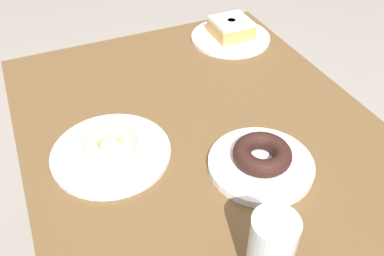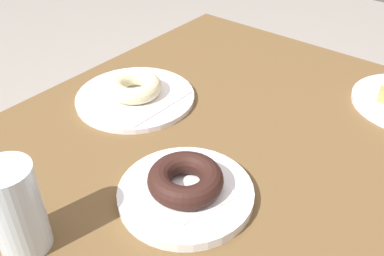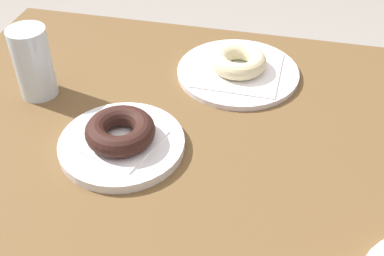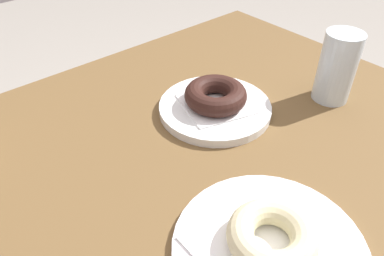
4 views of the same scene
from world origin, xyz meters
The scene contains 8 objects.
table centered at (0.00, 0.00, 0.59)m, with size 1.00×0.74×0.70m.
plate_chocolate_ring centered at (0.11, 0.05, 0.71)m, with size 0.20×0.20×0.02m, color white.
napkin_chocolate_ring centered at (0.11, 0.05, 0.72)m, with size 0.11×0.11×0.00m, color white.
donut_chocolate_ring centered at (0.11, 0.05, 0.74)m, with size 0.11×0.11×0.03m, color black.
plate_sugar_ring centered at (-0.04, -0.20, 0.71)m, with size 0.24×0.24×0.01m, color white.
napkin_sugar_ring centered at (-0.04, -0.20, 0.71)m, with size 0.16×0.16×0.00m, color white.
donut_sugar_ring centered at (-0.04, -0.20, 0.73)m, with size 0.11×0.11×0.03m, color beige.
water_glass centered at (0.31, -0.06, 0.77)m, with size 0.07×0.07×0.13m, color silver.
Camera 3 is at (-0.13, 0.59, 1.23)m, focal length 45.26 mm.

